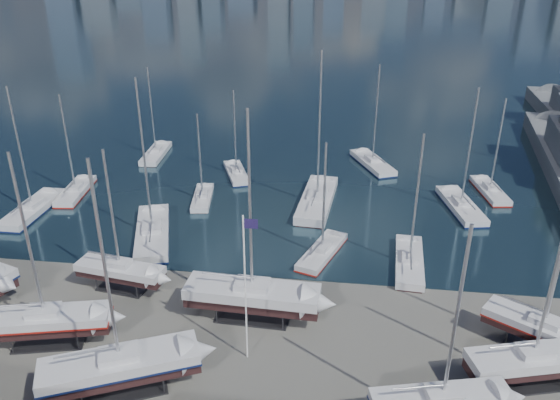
# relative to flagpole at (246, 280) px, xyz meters

# --- Properties ---
(ground) EXTENTS (1400.00, 1400.00, 0.00)m
(ground) POSITION_rel_flagpole_xyz_m (-0.19, 0.88, -6.81)
(ground) COLOR #605E59
(ground) RESTS_ON ground
(water) EXTENTS (1400.00, 600.00, 0.40)m
(water) POSITION_rel_flagpole_xyz_m (-0.19, 310.88, -6.96)
(water) COLOR #182B37
(water) RESTS_ON ground
(sailboat_cradle_1) EXTENTS (10.04, 4.89, 15.67)m
(sailboat_cradle_1) POSITION_rel_flagpole_xyz_m (-15.57, -0.36, -4.76)
(sailboat_cradle_1) COLOR #2D2D33
(sailboat_cradle_1) RESTS_ON ground
(sailboat_cradle_2) EXTENTS (8.24, 3.49, 13.26)m
(sailboat_cradle_2) POSITION_rel_flagpole_xyz_m (-12.82, 7.35, -4.87)
(sailboat_cradle_2) COLOR #2D2D33
(sailboat_cradle_2) RESTS_ON ground
(sailboat_cradle_3) EXTENTS (10.92, 7.11, 17.11)m
(sailboat_cradle_3) POSITION_rel_flagpole_xyz_m (-7.94, -4.42, -4.68)
(sailboat_cradle_3) COLOR #2D2D33
(sailboat_cradle_3) RESTS_ON ground
(sailboat_cradle_4) EXTENTS (11.08, 3.57, 17.73)m
(sailboat_cradle_4) POSITION_rel_flagpole_xyz_m (-0.53, 4.85, -4.64)
(sailboat_cradle_4) COLOR #2D2D33
(sailboat_cradle_4) RESTS_ON ground
(sailboat_cradle_6) EXTENTS (8.54, 6.75, 14.10)m
(sailboat_cradle_6) POSITION_rel_flagpole_xyz_m (21.72, 3.57, -4.84)
(sailboat_cradle_6) COLOR #2D2D33
(sailboat_cradle_6) RESTS_ON ground
(sailboat_cradle_7) EXTENTS (9.42, 4.89, 14.90)m
(sailboat_cradle_7) POSITION_rel_flagpole_xyz_m (19.95, -0.15, -4.79)
(sailboat_cradle_7) COLOR #2D2D33
(sailboat_cradle_7) RESTS_ON ground
(sailboat_moored_0) EXTENTS (2.91, 10.32, 15.43)m
(sailboat_moored_0) POSITION_rel_flagpole_xyz_m (-29.10, 20.80, -6.50)
(sailboat_moored_0) COLOR black
(sailboat_moored_0) RESTS_ON water
(sailboat_moored_1) EXTENTS (3.43, 8.98, 13.10)m
(sailboat_moored_1) POSITION_rel_flagpole_xyz_m (-26.62, 26.43, -6.50)
(sailboat_moored_1) COLOR black
(sailboat_moored_1) RESTS_ON water
(sailboat_moored_2) EXTENTS (3.08, 9.14, 13.59)m
(sailboat_moored_2) POSITION_rel_flagpole_xyz_m (-21.26, 40.74, -6.49)
(sailboat_moored_2) COLOR black
(sailboat_moored_2) RESTS_ON water
(sailboat_moored_3) EXTENTS (6.76, 12.29, 17.70)m
(sailboat_moored_3) POSITION_rel_flagpole_xyz_m (-13.37, 16.93, -6.50)
(sailboat_moored_3) COLOR black
(sailboat_moored_3) RESTS_ON water
(sailboat_moored_4) EXTENTS (3.20, 7.71, 11.29)m
(sailboat_moored_4) POSITION_rel_flagpole_xyz_m (-10.54, 26.61, -6.48)
(sailboat_moored_4) COLOR black
(sailboat_moored_4) RESTS_ON water
(sailboat_moored_5) EXTENTS (5.07, 8.39, 12.14)m
(sailboat_moored_5) POSITION_rel_flagpole_xyz_m (-8.06, 34.89, -6.50)
(sailboat_moored_5) COLOR black
(sailboat_moored_5) RESTS_ON water
(sailboat_moored_6) EXTENTS (4.92, 8.55, 12.34)m
(sailboat_moored_6) POSITION_rel_flagpole_xyz_m (4.57, 15.57, -6.50)
(sailboat_moored_6) COLOR black
(sailboat_moored_6) RESTS_ON water
(sailboat_moored_7) EXTENTS (4.46, 12.74, 18.88)m
(sailboat_moored_7) POSITION_rel_flagpole_xyz_m (3.27, 27.35, -6.48)
(sailboat_moored_7) COLOR black
(sailboat_moored_7) RESTS_ON water
(sailboat_moored_8) EXTENTS (6.51, 10.12, 14.72)m
(sailboat_moored_8) POSITION_rel_flagpole_xyz_m (10.10, 40.91, -6.50)
(sailboat_moored_8) COLOR black
(sailboat_moored_8) RESTS_ON water
(sailboat_moored_9) EXTENTS (3.18, 9.34, 13.87)m
(sailboat_moored_9) POSITION_rel_flagpole_xyz_m (12.99, 14.72, -6.49)
(sailboat_moored_9) COLOR black
(sailboat_moored_9) RESTS_ON water
(sailboat_moored_10) EXTENTS (4.72, 10.40, 15.01)m
(sailboat_moored_10) POSITION_rel_flagpole_xyz_m (20.01, 28.13, -6.50)
(sailboat_moored_10) COLOR black
(sailboat_moored_10) RESTS_ON water
(sailboat_moored_11) EXTENTS (3.61, 8.67, 12.57)m
(sailboat_moored_11) POSITION_rel_flagpole_xyz_m (24.36, 33.27, -6.50)
(sailboat_moored_11) COLOR black
(sailboat_moored_11) RESTS_ON water
(flagpole) EXTENTS (1.05, 0.12, 11.84)m
(flagpole) POSITION_rel_flagpole_xyz_m (0.00, 0.00, 0.00)
(flagpole) COLOR white
(flagpole) RESTS_ON ground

